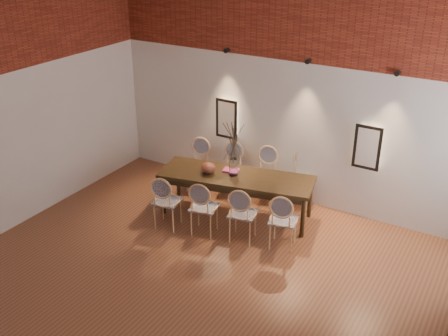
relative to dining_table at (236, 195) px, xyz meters
The scene contains 21 objects.
floor 2.55m from the dining_table, 77.52° to the right, with size 7.00×7.00×0.02m, color brown.
wall_back 2.03m from the dining_table, 63.56° to the left, with size 7.00×0.10×4.00m, color silver.
brick_band_back 3.10m from the dining_table, 62.01° to the left, with size 7.00×0.02×1.50m, color maroon.
niche_left 1.55m from the dining_table, 127.29° to the left, with size 0.36×0.06×0.66m, color #FFEAC6.
niche_right 2.29m from the dining_table, 28.31° to the left, with size 0.36×0.06×0.66m, color #FFEAC6.
spot_fixture_left 2.50m from the dining_table, 128.14° to the left, with size 0.08×0.08×0.10m, color black.
spot_fixture_mid 2.49m from the dining_table, 52.33° to the left, with size 0.08×0.08×0.10m, color black.
spot_fixture_right 3.20m from the dining_table, 24.19° to the left, with size 0.08×0.08×0.10m, color black.
dining_table is the anchor object (origin of this frame).
chair_near_a 1.18m from the dining_table, 131.69° to the right, with size 0.44×0.44×0.94m, color #DEB079, non-canonical shape.
chair_near_b 0.77m from the dining_table, 102.29° to the right, with size 0.44×0.44×0.94m, color #DEB079, non-canonical shape.
chair_near_c 0.77m from the dining_table, 52.66° to the right, with size 0.44×0.44×0.94m, color #DEB079, non-canonical shape.
chair_near_d 1.18m from the dining_table, 23.26° to the right, with size 0.44×0.44×0.94m, color #DEB079, non-canonical shape.
chair_far_a 1.18m from the dining_table, 156.74° to the left, with size 0.44×0.44×0.94m, color #DEB079, non-canonical shape.
chair_far_b 0.77m from the dining_table, 127.34° to the left, with size 0.44×0.44×0.94m, color #DEB079, non-canonical shape.
chair_far_c 0.77m from the dining_table, 77.71° to the left, with size 0.44×0.44×0.94m, color #DEB079, non-canonical shape.
chair_far_d 1.18m from the dining_table, 48.31° to the left, with size 0.44×0.44×0.94m, color #DEB079, non-canonical shape.
vase 0.53m from the dining_table, 167.48° to the right, with size 0.14×0.14×0.30m, color silver.
dried_branches 0.98m from the dining_table, 167.48° to the right, with size 0.50×0.50×0.70m, color #443626, non-canonical shape.
bowl 0.67m from the dining_table, 161.50° to the right, with size 0.24×0.24×0.18m, color brown.
book 0.43m from the dining_table, 147.61° to the left, with size 0.26×0.18×0.03m, color #95295E.
Camera 1 is at (3.25, -4.33, 4.58)m, focal length 42.00 mm.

